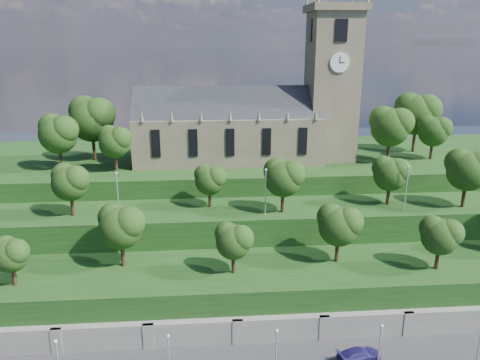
{
  "coord_description": "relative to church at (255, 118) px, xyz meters",
  "views": [
    {
      "loc": [
        -8.41,
        -34.71,
        35.05
      ],
      "look_at": [
        -3.2,
        30.0,
        15.98
      ],
      "focal_mm": 35.0,
      "sensor_mm": 36.0,
      "label": 1
    }
  ],
  "objects": [
    {
      "name": "retaining_wall",
      "position": [
        -0.79,
        -34.01,
        -20.02
      ],
      "size": [
        160.0,
        2.1,
        5.0
      ],
      "color": "slate",
      "rests_on": "ground"
    },
    {
      "name": "embankment_lower",
      "position": [
        -0.79,
        -27.98,
        -18.52
      ],
      "size": [
        160.0,
        12.0,
        8.0
      ],
      "primitive_type": "cube",
      "color": "#173913",
      "rests_on": "ground"
    },
    {
      "name": "embankment_upper",
      "position": [
        -0.79,
        -16.98,
        -16.52
      ],
      "size": [
        160.0,
        10.0,
        12.0
      ],
      "primitive_type": "cube",
      "color": "#173913",
      "rests_on": "ground"
    },
    {
      "name": "hilltop",
      "position": [
        -0.79,
        4.02,
        -15.02
      ],
      "size": [
        160.0,
        32.0,
        15.0
      ],
      "primitive_type": "cube",
      "color": "#173913",
      "rests_on": "ground"
    },
    {
      "name": "church",
      "position": [
        0.0,
        0.0,
        0.0
      ],
      "size": [
        38.6,
        12.35,
        27.6
      ],
      "color": "brown",
      "rests_on": "hilltop"
    },
    {
      "name": "trees_lower",
      "position": [
        4.03,
        -27.41,
        -9.43
      ],
      "size": [
        69.64,
        9.03,
        8.22
      ],
      "color": "black",
      "rests_on": "embankment_lower"
    },
    {
      "name": "trees_upper",
      "position": [
        5.99,
        -18.09,
        -5.31
      ],
      "size": [
        61.79,
        7.98,
        8.59
      ],
      "color": "black",
      "rests_on": "embankment_upper"
    },
    {
      "name": "trees_hilltop",
      "position": [
        0.78,
        -0.31,
        -0.64
      ],
      "size": [
        71.05,
        16.26,
        11.31
      ],
      "color": "black",
      "rests_on": "hilltop"
    },
    {
      "name": "lamp_posts_promenade",
      "position": [
        -2.79,
        -43.48,
        -16.13
      ],
      "size": [
        60.36,
        0.36,
        7.58
      ],
      "color": "#B2B2B7",
      "rests_on": "promenade"
    },
    {
      "name": "lamp_posts_upper",
      "position": [
        -0.79,
        -19.98,
        -6.58
      ],
      "size": [
        40.36,
        0.36,
        6.71
      ],
      "color": "#B2B2B7",
      "rests_on": "embankment_upper"
    },
    {
      "name": "car_right",
      "position": [
        7.07,
        -38.83,
        -19.8
      ],
      "size": [
        5.29,
        3.09,
        1.44
      ],
      "primitive_type": "imported",
      "rotation": [
        0.0,
        0.0,
        1.8
      ],
      "color": "navy",
      "rests_on": "promenade"
    }
  ]
}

